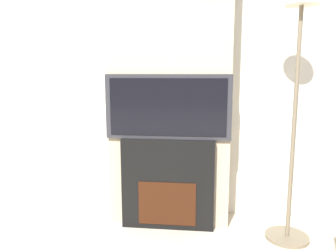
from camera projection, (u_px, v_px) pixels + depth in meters
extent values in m
cube|color=silver|center=(173.00, 63.00, 2.87)|extent=(6.00, 0.06, 2.70)
cube|color=tan|center=(170.00, 62.00, 2.68)|extent=(0.99, 0.33, 2.70)
cube|color=black|center=(168.00, 183.00, 2.68)|extent=(0.75, 0.14, 0.74)
cube|color=#33160A|center=(167.00, 204.00, 2.63)|extent=(0.46, 0.01, 0.36)
cube|color=#2D2D33|center=(168.00, 107.00, 2.58)|extent=(0.99, 0.06, 0.51)
cube|color=black|center=(168.00, 107.00, 2.54)|extent=(0.91, 0.01, 0.45)
cylinder|color=#726651|center=(287.00, 237.00, 2.53)|extent=(0.33, 0.33, 0.03)
cylinder|color=#726651|center=(294.00, 127.00, 2.39)|extent=(0.03, 0.03, 1.70)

